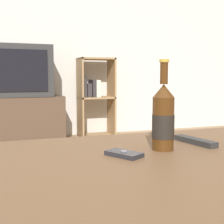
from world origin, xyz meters
The scene contains 8 objects.
back_wall centered at (0.00, 3.02, 1.30)m, with size 8.00×0.05×2.60m.
coffee_table centered at (0.00, 0.00, 0.41)m, with size 1.20×0.86×0.47m.
tv_stand centered at (-0.27, 2.75, 0.25)m, with size 0.99×0.41×0.51m.
television centered at (-0.27, 2.74, 0.79)m, with size 0.75×0.43×0.55m.
bookshelf centered at (0.63, 2.81, 0.51)m, with size 0.42×0.30×0.95m.
beer_bottle centered at (0.07, 0.11, 0.57)m, with size 0.07×0.07×0.30m.
cell_phone centered at (-0.09, 0.07, 0.47)m, with size 0.11×0.13×0.02m.
remote_control centered at (0.23, 0.15, 0.48)m, with size 0.07×0.19×0.02m.
Camera 1 is at (-0.44, -0.81, 0.70)m, focal length 50.00 mm.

